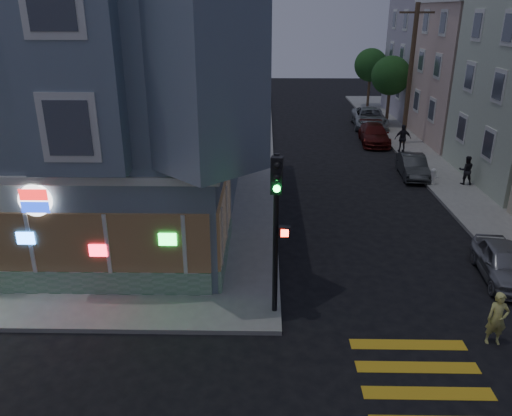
{
  "coord_description": "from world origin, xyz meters",
  "views": [
    {
      "loc": [
        2.48,
        -9.94,
        8.71
      ],
      "look_at": [
        2.19,
        5.22,
        2.66
      ],
      "focal_mm": 35.0,
      "sensor_mm": 36.0,
      "label": 1
    }
  ],
  "objects_px": {
    "pedestrian_b": "(403,138)",
    "parked_car_c": "(374,134)",
    "street_tree_near": "(391,76)",
    "parked_car_b": "(413,166)",
    "pedestrian_a": "(466,170)",
    "parked_car_a": "(504,263)",
    "traffic_signal": "(277,210)",
    "street_tree_far": "(371,65)",
    "parked_car_d": "(369,118)",
    "running_child": "(497,319)",
    "fire_hydrant": "(433,176)",
    "utility_pole": "(410,74)"
  },
  "relations": [
    {
      "from": "pedestrian_b",
      "to": "parked_car_c",
      "type": "height_order",
      "value": "pedestrian_b"
    },
    {
      "from": "street_tree_near",
      "to": "parked_car_b",
      "type": "relative_size",
      "value": 1.44
    },
    {
      "from": "pedestrian_a",
      "to": "parked_car_c",
      "type": "xyz_separation_m",
      "value": [
        -2.96,
        9.05,
        -0.25
      ]
    },
    {
      "from": "parked_car_a",
      "to": "traffic_signal",
      "type": "height_order",
      "value": "traffic_signal"
    },
    {
      "from": "street_tree_far",
      "to": "parked_car_c",
      "type": "distance_m",
      "value": 14.31
    },
    {
      "from": "pedestrian_b",
      "to": "parked_car_d",
      "type": "xyz_separation_m",
      "value": [
        -0.6,
        7.91,
        -0.29
      ]
    },
    {
      "from": "running_child",
      "to": "traffic_signal",
      "type": "relative_size",
      "value": 0.32
    },
    {
      "from": "street_tree_far",
      "to": "traffic_signal",
      "type": "bearing_deg",
      "value": -104.99
    },
    {
      "from": "parked_car_c",
      "to": "parked_car_a",
      "type": "bearing_deg",
      "value": -84.23
    },
    {
      "from": "parked_car_c",
      "to": "fire_hydrant",
      "type": "height_order",
      "value": "parked_car_c"
    },
    {
      "from": "street_tree_far",
      "to": "parked_car_c",
      "type": "relative_size",
      "value": 1.16
    },
    {
      "from": "parked_car_b",
      "to": "traffic_signal",
      "type": "height_order",
      "value": "traffic_signal"
    },
    {
      "from": "street_tree_far",
      "to": "pedestrian_b",
      "type": "height_order",
      "value": "street_tree_far"
    },
    {
      "from": "pedestrian_a",
      "to": "parked_car_b",
      "type": "height_order",
      "value": "pedestrian_a"
    },
    {
      "from": "street_tree_near",
      "to": "running_child",
      "type": "distance_m",
      "value": 28.56
    },
    {
      "from": "street_tree_far",
      "to": "parked_car_d",
      "type": "height_order",
      "value": "street_tree_far"
    },
    {
      "from": "street_tree_near",
      "to": "pedestrian_a",
      "type": "height_order",
      "value": "street_tree_near"
    },
    {
      "from": "pedestrian_a",
      "to": "fire_hydrant",
      "type": "distance_m",
      "value": 1.73
    },
    {
      "from": "fire_hydrant",
      "to": "parked_car_d",
      "type": "bearing_deg",
      "value": 92.4
    },
    {
      "from": "pedestrian_b",
      "to": "parked_car_b",
      "type": "xyz_separation_m",
      "value": [
        -0.6,
        -4.69,
        -0.43
      ]
    },
    {
      "from": "parked_car_d",
      "to": "traffic_signal",
      "type": "height_order",
      "value": "traffic_signal"
    },
    {
      "from": "traffic_signal",
      "to": "parked_car_a",
      "type": "bearing_deg",
      "value": 25.28
    },
    {
      "from": "parked_car_a",
      "to": "parked_car_c",
      "type": "distance_m",
      "value": 18.83
    },
    {
      "from": "street_tree_near",
      "to": "parked_car_c",
      "type": "bearing_deg",
      "value": -110.56
    },
    {
      "from": "street_tree_near",
      "to": "running_child",
      "type": "xyz_separation_m",
      "value": [
        -3.29,
        -28.2,
        -3.15
      ]
    },
    {
      "from": "pedestrian_b",
      "to": "parked_car_b",
      "type": "bearing_deg",
      "value": 81.99
    },
    {
      "from": "pedestrian_a",
      "to": "parked_car_c",
      "type": "relative_size",
      "value": 0.33
    },
    {
      "from": "street_tree_near",
      "to": "street_tree_far",
      "type": "bearing_deg",
      "value": 90.0
    },
    {
      "from": "running_child",
      "to": "parked_car_c",
      "type": "height_order",
      "value": "running_child"
    },
    {
      "from": "street_tree_far",
      "to": "parked_car_a",
      "type": "bearing_deg",
      "value": -92.64
    },
    {
      "from": "pedestrian_b",
      "to": "fire_hydrant",
      "type": "relative_size",
      "value": 2.07
    },
    {
      "from": "pedestrian_b",
      "to": "traffic_signal",
      "type": "xyz_separation_m",
      "value": [
        -8.48,
        -18.56,
        2.46
      ]
    },
    {
      "from": "running_child",
      "to": "parked_car_c",
      "type": "relative_size",
      "value": 0.35
    },
    {
      "from": "pedestrian_a",
      "to": "street_tree_far",
      "type": "bearing_deg",
      "value": -81.37
    },
    {
      "from": "pedestrian_b",
      "to": "street_tree_far",
      "type": "bearing_deg",
      "value": -93.85
    },
    {
      "from": "utility_pole",
      "to": "pedestrian_a",
      "type": "xyz_separation_m",
      "value": [
        1.0,
        -8.81,
        -3.89
      ]
    },
    {
      "from": "utility_pole",
      "to": "parked_car_b",
      "type": "bearing_deg",
      "value": -100.29
    },
    {
      "from": "traffic_signal",
      "to": "fire_hydrant",
      "type": "bearing_deg",
      "value": 63.13
    },
    {
      "from": "parked_car_b",
      "to": "traffic_signal",
      "type": "bearing_deg",
      "value": -115.33
    },
    {
      "from": "parked_car_a",
      "to": "traffic_signal",
      "type": "relative_size",
      "value": 0.74
    },
    {
      "from": "street_tree_far",
      "to": "parked_car_a",
      "type": "xyz_separation_m",
      "value": [
        -1.5,
        -32.58,
        -3.31
      ]
    },
    {
      "from": "parked_car_a",
      "to": "parked_car_b",
      "type": "xyz_separation_m",
      "value": [
        0.0,
        11.42,
        -0.02
      ]
    },
    {
      "from": "parked_car_d",
      "to": "parked_car_b",
      "type": "bearing_deg",
      "value": -86.22
    },
    {
      "from": "street_tree_far",
      "to": "parked_car_a",
      "type": "distance_m",
      "value": 32.78
    },
    {
      "from": "pedestrian_b",
      "to": "parked_car_c",
      "type": "distance_m",
      "value": 3.01
    },
    {
      "from": "running_child",
      "to": "fire_hydrant",
      "type": "relative_size",
      "value": 1.85
    },
    {
      "from": "street_tree_near",
      "to": "traffic_signal",
      "type": "distance_m",
      "value": 28.61
    },
    {
      "from": "parked_car_b",
      "to": "pedestrian_a",
      "type": "bearing_deg",
      "value": -31.46
    },
    {
      "from": "parked_car_a",
      "to": "parked_car_d",
      "type": "bearing_deg",
      "value": 96.7
    },
    {
      "from": "fire_hydrant",
      "to": "utility_pole",
      "type": "bearing_deg",
      "value": 85.49
    }
  ]
}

